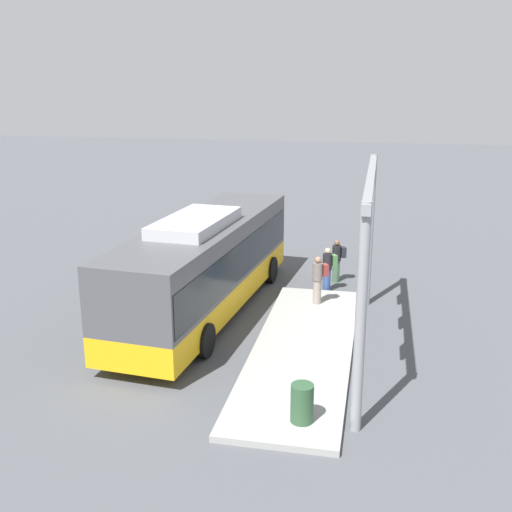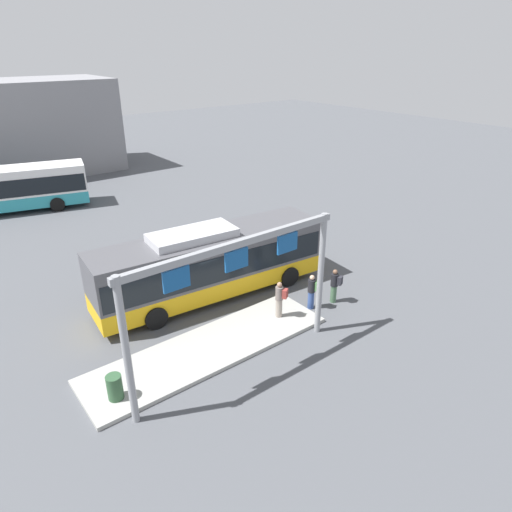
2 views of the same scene
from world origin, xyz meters
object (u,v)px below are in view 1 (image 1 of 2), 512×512
Objects in this scene: bus_main at (206,260)px; person_waiting_near at (318,279)px; person_waiting_mid at (328,268)px; trash_bin at (302,403)px; person_boarding at (337,260)px.

person_waiting_near is at bearing -67.12° from bus_main.
person_waiting_mid reaches higher than trash_bin.
person_boarding is 2.99m from person_waiting_near.
person_waiting_mid is 9.34m from trash_bin.
person_waiting_near reaches higher than person_boarding.
trash_bin is (-7.58, -0.44, -0.44)m from person_waiting_near.
person_waiting_near is 1.86× the size of trash_bin.
person_waiting_mid is at bearing 56.35° from person_boarding.
person_waiting_mid is (2.90, -3.78, -0.92)m from bus_main.
bus_main reaches higher than trash_bin.
person_waiting_near reaches higher than trash_bin.
bus_main is 3.86m from person_waiting_near.
bus_main is 4.85m from person_waiting_mid.
bus_main reaches higher than person_boarding.
person_boarding is 1.00× the size of person_waiting_near.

